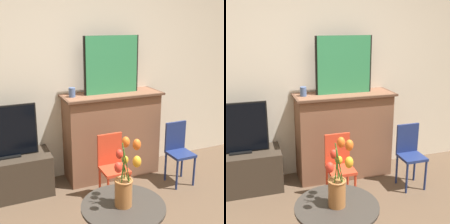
{
  "view_description": "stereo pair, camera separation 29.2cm",
  "coord_description": "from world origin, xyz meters",
  "views": [
    {
      "loc": [
        -0.95,
        -1.29,
        1.8
      ],
      "look_at": [
        0.16,
        1.29,
        0.98
      ],
      "focal_mm": 50.0,
      "sensor_mm": 36.0,
      "label": 1
    },
    {
      "loc": [
        -0.68,
        -1.39,
        1.8
      ],
      "look_at": [
        0.16,
        1.29,
        0.98
      ],
      "focal_mm": 50.0,
      "sensor_mm": 36.0,
      "label": 2
    }
  ],
  "objects": [
    {
      "name": "chair_blue",
      "position": [
        1.05,
        1.44,
        0.41
      ],
      "size": [
        0.26,
        0.26,
        0.71
      ],
      "color": "navy",
      "rests_on": "ground"
    },
    {
      "name": "fireplace_mantel",
      "position": [
        0.42,
        1.91,
        0.52
      ],
      "size": [
        1.16,
        0.43,
        1.01
      ],
      "color": "brown",
      "rests_on": "ground"
    },
    {
      "name": "tv_monitor",
      "position": [
        -0.75,
        1.88,
        0.71
      ],
      "size": [
        0.61,
        0.12,
        0.55
      ],
      "color": "black",
      "rests_on": "tv_stand"
    },
    {
      "name": "tv_stand",
      "position": [
        -0.75,
        1.87,
        0.22
      ],
      "size": [
        0.84,
        0.41,
        0.45
      ],
      "color": "#382D23",
      "rests_on": "ground"
    },
    {
      "name": "chair_red",
      "position": [
        0.2,
        1.37,
        0.41
      ],
      "size": [
        0.26,
        0.26,
        0.71
      ],
      "color": "red",
      "rests_on": "ground"
    },
    {
      "name": "mantel_candle",
      "position": [
        -0.04,
        1.91,
        1.06
      ],
      "size": [
        0.07,
        0.07,
        0.1
      ],
      "color": "#4C6699",
      "rests_on": "fireplace_mantel"
    },
    {
      "name": "painting",
      "position": [
        0.43,
        1.91,
        1.33
      ],
      "size": [
        0.66,
        0.03,
        0.64
      ],
      "color": "black",
      "rests_on": "fireplace_mantel"
    },
    {
      "name": "wall_back",
      "position": [
        0.0,
        2.13,
        1.35
      ],
      "size": [
        8.0,
        0.06,
        2.7
      ],
      "color": "beige",
      "rests_on": "ground"
    },
    {
      "name": "vase_tulips",
      "position": [
        -0.09,
        0.48,
        0.72
      ],
      "size": [
        0.19,
        0.23,
        0.51
      ],
      "color": "#AD6B38",
      "rests_on": "side_table"
    }
  ]
}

